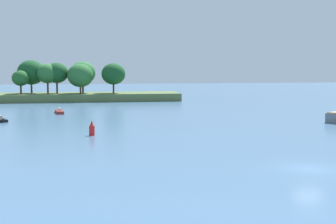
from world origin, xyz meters
TOP-DOWN VIEW (x-y plane):
  - ground_plane at (0.00, 0.00)m, footprint 400.00×400.00m
  - treeline_island at (-25.24, 86.08)m, footprint 57.18×12.15m
  - fishing_skiff at (-31.28, 41.91)m, footprint 2.91×4.14m
  - small_motorboat at (-22.68, 53.94)m, footprint 1.86×5.24m
  - channel_buoy_red at (-17.53, 23.55)m, footprint 0.70×0.70m

SIDE VIEW (x-z plane):
  - ground_plane at x=0.00m, z-range 0.00..0.00m
  - fishing_skiff at x=-31.28m, z-range -0.21..0.68m
  - small_motorboat at x=-22.68m, z-range -0.23..0.80m
  - channel_buoy_red at x=-17.53m, z-range -0.14..1.76m
  - treeline_island at x=-25.24m, z-range -0.94..9.10m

